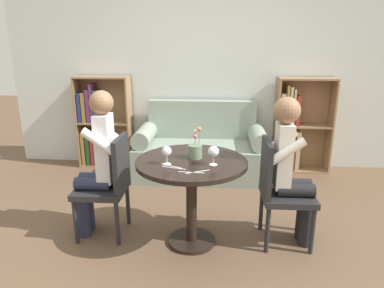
{
  "coord_description": "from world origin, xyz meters",
  "views": [
    {
      "loc": [
        0.19,
        -2.58,
        1.65
      ],
      "look_at": [
        0.0,
        0.05,
        0.87
      ],
      "focal_mm": 32.0,
      "sensor_mm": 36.0,
      "label": 1
    }
  ],
  "objects_px": {
    "couch": "(201,151)",
    "bookshelf_left": "(99,125)",
    "bookshelf_right": "(295,129)",
    "wine_glass_left": "(167,152)",
    "chair_right": "(279,188)",
    "wine_glass_right": "(214,152)",
    "person_right": "(291,167)",
    "chair_left": "(109,182)",
    "person_left": "(97,162)",
    "flower_vase": "(195,150)"
  },
  "relations": [
    {
      "from": "couch",
      "to": "chair_right",
      "type": "height_order",
      "value": "couch"
    },
    {
      "from": "couch",
      "to": "wine_glass_left",
      "type": "relative_size",
      "value": 11.23
    },
    {
      "from": "chair_left",
      "to": "flower_vase",
      "type": "distance_m",
      "value": 0.82
    },
    {
      "from": "bookshelf_right",
      "to": "wine_glass_right",
      "type": "relative_size",
      "value": 8.14
    },
    {
      "from": "bookshelf_right",
      "to": "chair_left",
      "type": "distance_m",
      "value": 2.63
    },
    {
      "from": "bookshelf_left",
      "to": "wine_glass_right",
      "type": "relative_size",
      "value": 8.14
    },
    {
      "from": "couch",
      "to": "bookshelf_right",
      "type": "distance_m",
      "value": 1.27
    },
    {
      "from": "couch",
      "to": "person_left",
      "type": "height_order",
      "value": "person_left"
    },
    {
      "from": "wine_glass_left",
      "to": "chair_right",
      "type": "bearing_deg",
      "value": 11.95
    },
    {
      "from": "couch",
      "to": "bookshelf_left",
      "type": "distance_m",
      "value": 1.46
    },
    {
      "from": "bookshelf_left",
      "to": "wine_glass_right",
      "type": "xyz_separation_m",
      "value": [
        1.58,
        -1.97,
        0.28
      ]
    },
    {
      "from": "bookshelf_left",
      "to": "bookshelf_right",
      "type": "distance_m",
      "value": 2.63
    },
    {
      "from": "bookshelf_left",
      "to": "chair_right",
      "type": "xyz_separation_m",
      "value": [
        2.13,
        -1.79,
        -0.08
      ]
    },
    {
      "from": "bookshelf_right",
      "to": "chair_right",
      "type": "height_order",
      "value": "bookshelf_right"
    },
    {
      "from": "bookshelf_right",
      "to": "wine_glass_left",
      "type": "bearing_deg",
      "value": -125.36
    },
    {
      "from": "chair_left",
      "to": "chair_right",
      "type": "bearing_deg",
      "value": 89.29
    },
    {
      "from": "couch",
      "to": "wine_glass_left",
      "type": "distance_m",
      "value": 1.81
    },
    {
      "from": "bookshelf_left",
      "to": "flower_vase",
      "type": "xyz_separation_m",
      "value": [
        1.44,
        -1.81,
        0.24
      ]
    },
    {
      "from": "bookshelf_left",
      "to": "chair_right",
      "type": "bearing_deg",
      "value": -39.98
    },
    {
      "from": "person_right",
      "to": "wine_glass_left",
      "type": "relative_size",
      "value": 8.61
    },
    {
      "from": "chair_left",
      "to": "flower_vase",
      "type": "relative_size",
      "value": 3.45
    },
    {
      "from": "wine_glass_right",
      "to": "flower_vase",
      "type": "distance_m",
      "value": 0.22
    },
    {
      "from": "bookshelf_left",
      "to": "wine_glass_right",
      "type": "distance_m",
      "value": 2.54
    },
    {
      "from": "person_left",
      "to": "wine_glass_right",
      "type": "relative_size",
      "value": 8.53
    },
    {
      "from": "couch",
      "to": "bookshelf_left",
      "type": "height_order",
      "value": "bookshelf_left"
    },
    {
      "from": "bookshelf_right",
      "to": "wine_glass_left",
      "type": "distance_m",
      "value": 2.44
    },
    {
      "from": "couch",
      "to": "bookshelf_right",
      "type": "relative_size",
      "value": 1.33
    },
    {
      "from": "couch",
      "to": "person_right",
      "type": "bearing_deg",
      "value": -61.98
    },
    {
      "from": "person_right",
      "to": "wine_glass_right",
      "type": "xyz_separation_m",
      "value": [
        -0.63,
        -0.18,
        0.17
      ]
    },
    {
      "from": "chair_right",
      "to": "bookshelf_left",
      "type": "bearing_deg",
      "value": 48.99
    },
    {
      "from": "couch",
      "to": "bookshelf_left",
      "type": "relative_size",
      "value": 1.33
    },
    {
      "from": "person_right",
      "to": "person_left",
      "type": "bearing_deg",
      "value": 88.64
    },
    {
      "from": "couch",
      "to": "bookshelf_right",
      "type": "bearing_deg",
      "value": 12.17
    },
    {
      "from": "bookshelf_right",
      "to": "chair_right",
      "type": "bearing_deg",
      "value": -105.6
    },
    {
      "from": "couch",
      "to": "chair_left",
      "type": "xyz_separation_m",
      "value": [
        -0.72,
        -1.51,
        0.18
      ]
    },
    {
      "from": "bookshelf_right",
      "to": "chair_left",
      "type": "bearing_deg",
      "value": -137.61
    },
    {
      "from": "bookshelf_right",
      "to": "person_right",
      "type": "xyz_separation_m",
      "value": [
        -0.41,
        -1.78,
        0.12
      ]
    },
    {
      "from": "bookshelf_left",
      "to": "wine_glass_left",
      "type": "relative_size",
      "value": 8.44
    },
    {
      "from": "wine_glass_left",
      "to": "flower_vase",
      "type": "distance_m",
      "value": 0.27
    },
    {
      "from": "bookshelf_right",
      "to": "wine_glass_right",
      "type": "bearing_deg",
      "value": -118.02
    },
    {
      "from": "person_right",
      "to": "wine_glass_left",
      "type": "bearing_deg",
      "value": 100.05
    },
    {
      "from": "bookshelf_right",
      "to": "chair_right",
      "type": "relative_size",
      "value": 1.36
    },
    {
      "from": "person_left",
      "to": "wine_glass_left",
      "type": "height_order",
      "value": "person_left"
    },
    {
      "from": "bookshelf_left",
      "to": "bookshelf_right",
      "type": "bearing_deg",
      "value": -0.02
    },
    {
      "from": "couch",
      "to": "wine_glass_left",
      "type": "xyz_separation_m",
      "value": [
        -0.18,
        -1.71,
        0.54
      ]
    },
    {
      "from": "chair_left",
      "to": "chair_right",
      "type": "relative_size",
      "value": 1.0
    },
    {
      "from": "couch",
      "to": "flower_vase",
      "type": "bearing_deg",
      "value": -89.02
    },
    {
      "from": "chair_right",
      "to": "wine_glass_left",
      "type": "xyz_separation_m",
      "value": [
        -0.9,
        -0.19,
        0.35
      ]
    },
    {
      "from": "bookshelf_left",
      "to": "chair_right",
      "type": "height_order",
      "value": "bookshelf_left"
    },
    {
      "from": "chair_right",
      "to": "person_left",
      "type": "distance_m",
      "value": 1.54
    }
  ]
}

